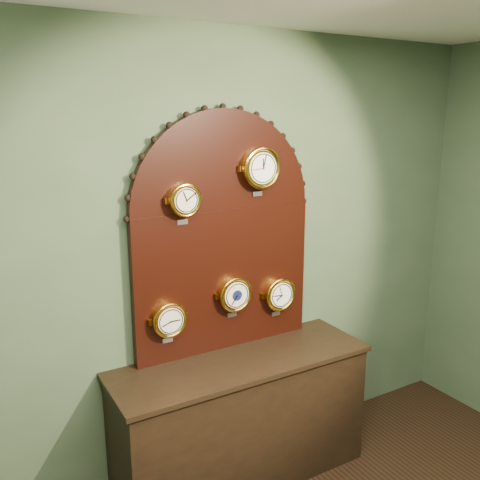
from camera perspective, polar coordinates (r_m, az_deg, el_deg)
wall_back at (r=3.29m, az=-2.19°, el=-2.15°), size 4.00×0.00×4.00m
shop_counter at (r=3.49m, az=0.17°, el=-19.23°), size 1.60×0.50×0.80m
display_board at (r=3.19m, az=-1.81°, el=1.54°), size 1.26×0.06×1.53m
roman_clock at (r=2.97m, az=-6.13°, el=4.40°), size 0.19×0.08×0.25m
arabic_clock at (r=3.19m, az=2.27°, el=7.90°), size 0.26×0.08×0.31m
hygrometer at (r=3.12m, az=-7.80°, el=-8.63°), size 0.22×0.08×0.27m
barometer at (r=3.27m, az=-0.60°, el=-5.94°), size 0.23×0.08×0.28m
tide_clock at (r=3.46m, az=4.30°, el=-5.92°), size 0.23×0.08×0.28m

